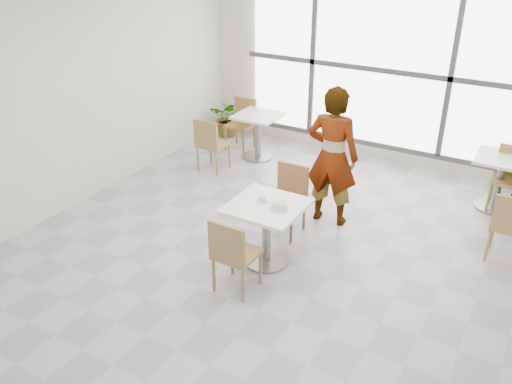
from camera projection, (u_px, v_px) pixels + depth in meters
The scene contains 17 objects.
floor at pixel (269, 258), 6.22m from camera, with size 7.00×7.00×0.00m, color #9E9EA5.
wall_back at pixel (379, 69), 8.24m from camera, with size 6.00×6.00×0.00m, color silver.
wall_left at pixel (70, 96), 6.90m from camera, with size 7.00×7.00×0.00m, color silver.
window at pixel (378, 69), 8.19m from camera, with size 4.60×0.07×2.52m.
main_table at pixel (267, 222), 5.92m from camera, with size 0.80×0.80×0.75m.
chair_near at pixel (233, 252), 5.43m from camera, with size 0.42×0.42×0.87m.
chair_far at pixel (289, 194), 6.59m from camera, with size 0.42×0.42×0.87m.
oatmeal_bowl at pixel (279, 205), 5.71m from camera, with size 0.21×0.21×0.09m.
coffee_cup at pixel (262, 199), 5.88m from camera, with size 0.16×0.13×0.07m.
person at pixel (332, 157), 6.62m from camera, with size 0.66×0.43×1.81m, color black.
bg_table_left at pixel (258, 130), 8.70m from camera, with size 0.70×0.70×0.75m.
bg_table_right at pixel (500, 176), 7.11m from camera, with size 0.70×0.70×0.75m.
bg_chair_left_near at pixel (210, 142), 8.19m from camera, with size 0.42×0.42×0.87m.
bg_chair_left_far at pixel (242, 120), 9.10m from camera, with size 0.42×0.42×0.87m.
bg_chair_right_near at pixel (511, 224), 5.94m from camera, with size 0.42×0.42×0.87m.
bg_chair_right_far at pixel (510, 174), 7.12m from camera, with size 0.42×0.42×0.87m.
plant_left at pixel (228, 118), 9.67m from camera, with size 0.62×0.54×0.69m, color #3B7D3B.
Camera 1 is at (2.50, -4.56, 3.50)m, focal length 37.12 mm.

